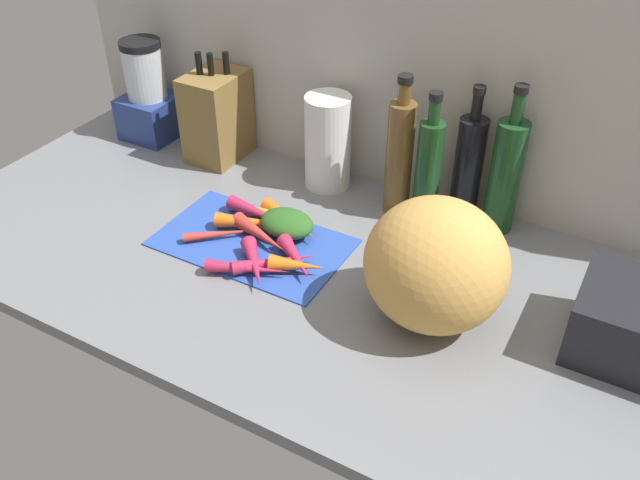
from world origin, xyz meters
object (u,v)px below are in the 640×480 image
carrot_6 (290,221)px  bottle_0 (399,155)px  carrot_5 (296,259)px  carrot_7 (275,262)px  cutting_board (251,242)px  carrot_10 (260,234)px  blender_appliance (148,97)px  carrot_8 (248,269)px  bottle_2 (468,167)px  bottle_1 (428,170)px  carrot_2 (254,222)px  knife_block (217,116)px  carrot_9 (223,234)px  paper_towel_roll (328,142)px  carrot_1 (254,264)px  carrot_4 (296,265)px  winter_squash (436,265)px  bottle_3 (505,174)px  carrot_0 (282,215)px  carrot_3 (260,214)px

carrot_6 → bottle_0: (16.89, 19.36, 11.75)cm
carrot_5 → carrot_7: bearing=-142.2°
cutting_board → carrot_10: bearing=29.3°
carrot_10 → blender_appliance: size_ratio=0.59×
carrot_6 → carrot_8: 18.23cm
carrot_7 → bottle_2: (26.54, 37.88, 10.55)cm
cutting_board → carrot_8: (5.74, -9.69, 1.78)cm
carrot_5 → blender_appliance: bearing=154.1°
bottle_1 → blender_appliance: bearing=178.7°
carrot_2 → knife_block: 37.53cm
carrot_5 → blender_appliance: size_ratio=0.52×
carrot_9 → carrot_8: bearing=-33.6°
carrot_2 → carrot_6: same height
paper_towel_roll → carrot_1: bearing=-84.4°
carrot_4 → carrot_6: size_ratio=0.64×
carrot_4 → winter_squash: winter_squash is taller
bottle_1 → bottle_3: 16.34cm
carrot_4 → carrot_9: 20.34cm
carrot_6 → carrot_0: bearing=154.9°
carrot_2 → carrot_3: (-0.68, 3.45, 0.01)cm
winter_squash → knife_block: bearing=156.2°
carrot_0 → carrot_6: bearing=-25.1°
carrot_1 → carrot_9: 13.84cm
carrot_2 → bottle_3: bearing=31.3°
paper_towel_roll → bottle_1: bearing=-6.0°
bottle_1 → bottle_0: bearing=173.5°
paper_towel_roll → bottle_1: (26.37, -2.79, 1.51)cm
cutting_board → bottle_0: bearing=52.1°
carrot_4 → bottle_3: bottle_3 is taller
carrot_7 → bottle_3: (34.90, 37.41, 11.39)cm
carrot_3 → paper_towel_roll: bearing=77.0°
carrot_4 → paper_towel_roll: size_ratio=0.49×
carrot_6 → bottle_3: bearing=31.0°
carrot_5 → knife_block: size_ratio=0.49×
carrot_6 → cutting_board: bearing=-119.5°
bottle_2 → bottle_0: bearing=-161.1°
winter_squash → blender_appliance: size_ratio=0.98×
winter_squash → carrot_6: bearing=163.2°
bottle_1 → bottle_3: (15.47, 5.25, 0.60)cm
knife_block → bottle_3: size_ratio=0.83×
carrot_3 → carrot_5: size_ratio=1.25×
carrot_8 → bottle_1: 44.78cm
carrot_1 → bottle_1: 43.08cm
carrot_5 → winter_squash: size_ratio=0.53×
carrot_1 → carrot_2: 14.70cm
carrot_2 → bottle_1: size_ratio=0.56×
blender_appliance → carrot_0: bearing=-19.4°
carrot_9 → knife_block: knife_block is taller
carrot_2 → bottle_3: bottle_3 is taller
carrot_1 → carrot_2: same height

